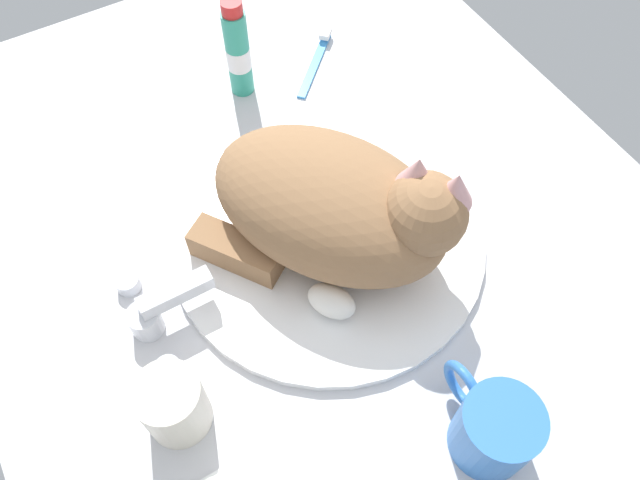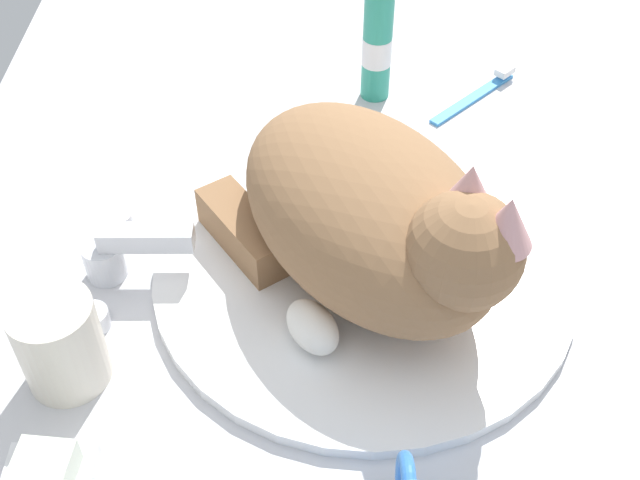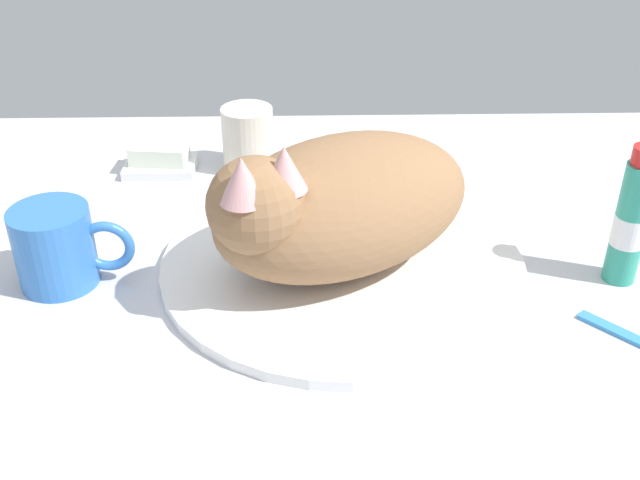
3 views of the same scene
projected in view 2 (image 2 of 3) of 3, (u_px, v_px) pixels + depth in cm
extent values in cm
cube|color=silver|center=(363.00, 285.00, 73.16)|extent=(110.00, 82.50, 3.00)
cylinder|color=white|center=(364.00, 269.00, 71.69)|extent=(37.50, 37.50, 1.16)
cylinder|color=silver|center=(104.00, 260.00, 70.80)|extent=(3.60, 3.60, 3.56)
cube|color=silver|center=(146.00, 238.00, 68.85)|extent=(2.00, 8.23, 2.00)
cylinder|color=silver|center=(93.00, 319.00, 67.18)|extent=(2.80, 2.80, 1.80)
cylinder|color=silver|center=(118.00, 221.00, 75.67)|extent=(2.80, 2.80, 1.80)
ellipsoid|color=#936B47|center=(367.00, 211.00, 66.72)|extent=(32.78, 29.41, 12.96)
sphere|color=#936B47|center=(464.00, 251.00, 58.42)|extent=(12.54, 12.54, 9.11)
ellipsoid|color=white|center=(445.00, 254.00, 60.89)|extent=(7.67, 7.37, 5.01)
cone|color=#DB9E9E|center=(470.00, 188.00, 57.52)|extent=(5.64, 5.64, 4.10)
cone|color=#DB9E9E|center=(508.00, 221.00, 55.05)|extent=(5.64, 5.64, 4.10)
cube|color=#936B47|center=(244.00, 231.00, 71.61)|extent=(11.09, 9.30, 3.83)
ellipsoid|color=white|center=(313.00, 327.00, 64.05)|extent=(6.66, 6.00, 3.44)
cylinder|color=silver|center=(60.00, 343.00, 61.37)|extent=(6.54, 6.54, 8.19)
cylinder|color=teal|center=(377.00, 46.00, 87.45)|extent=(3.24, 3.24, 12.82)
cylinder|color=white|center=(377.00, 51.00, 87.91)|extent=(3.30, 3.30, 3.21)
cube|color=#388CD8|center=(473.00, 97.00, 90.99)|extent=(10.47, 10.77, 0.80)
cube|color=white|center=(505.00, 71.00, 93.30)|extent=(2.56, 2.58, 0.80)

